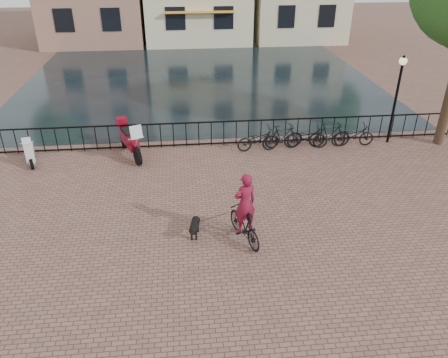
{
  "coord_description": "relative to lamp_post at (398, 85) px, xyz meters",
  "views": [
    {
      "loc": [
        -1.12,
        -8.01,
        7.34
      ],
      "look_at": [
        0.0,
        3.0,
        1.2
      ],
      "focal_mm": 35.0,
      "sensor_mm": 36.0,
      "label": 1
    }
  ],
  "objects": [
    {
      "name": "cyclist",
      "position": [
        -6.78,
        -5.96,
        -1.46
      ],
      "size": [
        1.07,
        1.83,
        2.41
      ],
      "rotation": [
        0.0,
        0.0,
        3.49
      ],
      "color": "black",
      "rests_on": "ground"
    },
    {
      "name": "lamp_post",
      "position": [
        0.0,
        0.0,
        0.0
      ],
      "size": [
        0.3,
        0.3,
        3.45
      ],
      "color": "black",
      "rests_on": "ground"
    },
    {
      "name": "parked_bike_4",
      "position": [
        -1.6,
        -0.2,
        -1.93
      ],
      "size": [
        1.73,
        0.63,
        0.9
      ],
      "primitive_type": "imported",
      "rotation": [
        0.0,
        0.0,
        1.55
      ],
      "color": "black",
      "rests_on": "ground"
    },
    {
      "name": "parked_bike_1",
      "position": [
        -4.45,
        -0.2,
        -1.88
      ],
      "size": [
        1.72,
        0.72,
        1.0
      ],
      "primitive_type": "imported",
      "rotation": [
        0.0,
        0.0,
        1.72
      ],
      "color": "black",
      "rests_on": "ground"
    },
    {
      "name": "scooter",
      "position": [
        -13.96,
        -0.47,
        -1.74
      ],
      "size": [
        0.79,
        1.44,
        1.28
      ],
      "rotation": [
        0.0,
        0.0,
        0.31
      ],
      "color": "silver",
      "rests_on": "ground"
    },
    {
      "name": "parked_bike_0",
      "position": [
        -5.4,
        -0.2,
        -1.93
      ],
      "size": [
        1.79,
        0.87,
        0.9
      ],
      "primitive_type": "imported",
      "rotation": [
        0.0,
        0.0,
        1.73
      ],
      "color": "black",
      "rests_on": "ground"
    },
    {
      "name": "parked_bike_3",
      "position": [
        -2.55,
        -0.2,
        -1.88
      ],
      "size": [
        1.67,
        0.49,
        1.0
      ],
      "primitive_type": "imported",
      "rotation": [
        0.0,
        0.0,
        1.56
      ],
      "color": "black",
      "rests_on": "ground"
    },
    {
      "name": "motorcycle",
      "position": [
        -10.34,
        -0.23,
        -1.57
      ],
      "size": [
        1.34,
        2.29,
        1.61
      ],
      "rotation": [
        0.0,
        0.0,
        0.39
      ],
      "color": "maroon",
      "rests_on": "ground"
    },
    {
      "name": "parked_bike_2",
      "position": [
        -3.5,
        -0.2,
        -1.93
      ],
      "size": [
        1.76,
        0.73,
        0.9
      ],
      "primitive_type": "imported",
      "rotation": [
        0.0,
        0.0,
        1.49
      ],
      "color": "black",
      "rests_on": "ground"
    },
    {
      "name": "railing",
      "position": [
        -7.2,
        0.4,
        -1.87
      ],
      "size": [
        20.0,
        0.05,
        1.02
      ],
      "color": "black",
      "rests_on": "ground"
    },
    {
      "name": "canal_water",
      "position": [
        -7.2,
        9.7,
        -2.38
      ],
      "size": [
        20.0,
        20.0,
        0.0
      ],
      "primitive_type": "plane",
      "color": "black",
      "rests_on": "ground"
    },
    {
      "name": "ground",
      "position": [
        -7.2,
        -7.6,
        -2.38
      ],
      "size": [
        100.0,
        100.0,
        0.0
      ],
      "primitive_type": "plane",
      "color": "brown",
      "rests_on": "ground"
    },
    {
      "name": "dog",
      "position": [
        -8.12,
        -5.64,
        -2.09
      ],
      "size": [
        0.42,
        0.88,
        0.57
      ],
      "rotation": [
        0.0,
        0.0,
        -0.18
      ],
      "color": "black",
      "rests_on": "ground"
    }
  ]
}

